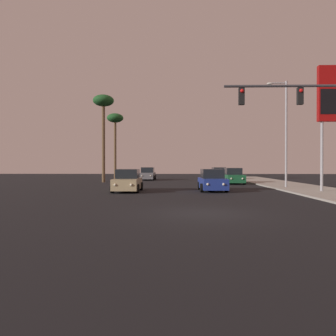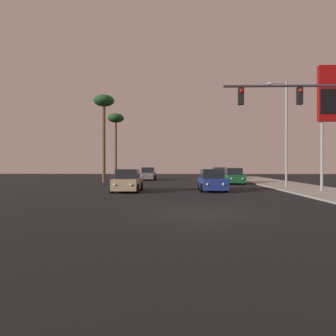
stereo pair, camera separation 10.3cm
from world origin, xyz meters
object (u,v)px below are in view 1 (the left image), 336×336
Objects in this scene: car_green at (233,177)px; traffic_light_mast at (308,115)px; gas_station_sign at (332,101)px; car_blue at (212,181)px; street_lamp at (285,128)px; car_silver at (219,174)px; palm_tree_far at (115,122)px; palm_tree_mid at (103,106)px; car_tan at (128,181)px; car_grey at (148,174)px.

car_green is 0.66× the size of traffic_light_mast.
car_blue is at bearing 170.12° from gas_station_sign.
car_blue is 0.48× the size of street_lamp.
car_silver is 26.14m from traffic_light_mast.
traffic_light_mast is at bearing -62.00° from palm_tree_far.
palm_tree_mid is (-11.14, 12.31, 8.01)m from car_blue.
traffic_light_mast is (1.34, -25.81, 3.91)m from car_silver.
car_silver and car_tan have the same top height.
car_silver is at bearing -15.71° from palm_tree_far.
palm_tree_far is (-5.10, 4.07, 7.51)m from car_grey.
car_green is at bearing 93.19° from traffic_light_mast.
palm_tree_mid is (-14.06, -5.90, 8.01)m from car_silver.
palm_tree_far is (-15.90, 29.90, 3.60)m from traffic_light_mast.
car_blue is 1.00× the size of car_grey.
palm_tree_far reaches higher than car_blue.
car_tan is at bearing 46.02° from car_green.
gas_station_sign is at bearing 55.92° from traffic_light_mast.
gas_station_sign reaches higher than traffic_light_mast.
car_blue is 0.43× the size of palm_tree_mid.
car_blue is at bearing 78.92° from car_silver.
car_grey is 0.67× the size of traffic_light_mast.
car_tan is 6.48m from car_blue.
street_lamp is 4.93m from gas_station_sign.
car_green is 0.48× the size of street_lamp.
street_lamp is at bearing 78.07° from traffic_light_mast.
car_green is (9.73, 10.34, 0.00)m from car_tan.
palm_tree_mid reaches higher than gas_station_sign.
car_tan is at bearing 177.12° from gas_station_sign.
car_grey is 28.27m from traffic_light_mast.
palm_tree_far is at bearing 130.15° from gas_station_sign.
car_silver is 0.43× the size of palm_tree_mid.
traffic_light_mast is 0.68× the size of palm_tree_far.
car_blue is 19.37m from car_grey.
palm_tree_far is at bearing -64.47° from car_blue.
car_green is at bearing -110.95° from car_blue.
palm_tree_far is (-20.05, 23.77, 1.66)m from gas_station_sign.
car_grey is 10.98m from palm_tree_mid.
car_grey is 20.64m from street_lamp.
palm_tree_mid is (-19.55, 13.77, 2.15)m from gas_station_sign.
car_silver is 21.11m from car_tan.
palm_tree_far is at bearing -17.69° from car_silver.
car_green is at bearing 139.74° from car_grey.
palm_tree_mid is (-17.60, 9.50, 3.65)m from street_lamp.
traffic_light_mast reaches higher than car_tan.
palm_tree_mid is at bearing 20.80° from car_silver.
car_silver and car_grey have the same top height.
car_silver is 1.01× the size of car_tan.
palm_tree_mid reaches higher than car_grey.
car_silver is 1.00× the size of car_grey.
gas_station_sign is at bearing 168.09° from car_blue.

